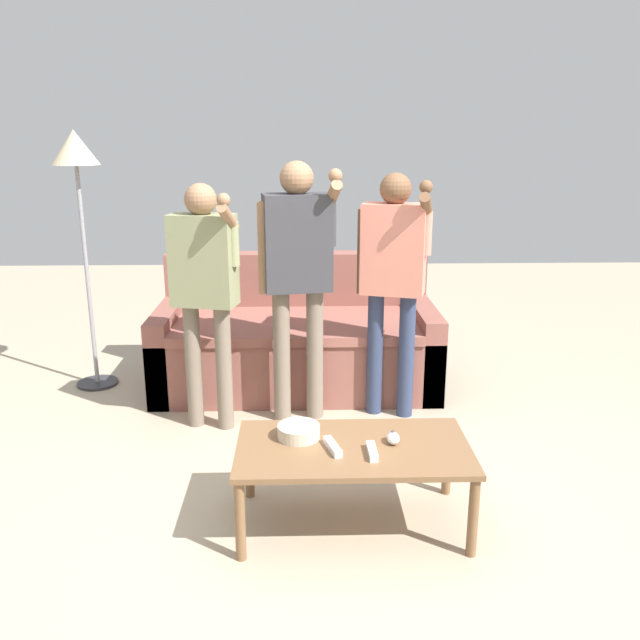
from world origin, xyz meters
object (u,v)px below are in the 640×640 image
Objects in this scene: couch at (297,342)px; game_remote_nunchuk at (393,438)px; snack_bowl at (299,431)px; floor_lamp at (77,172)px; coffee_table at (353,455)px; game_remote_wand_near at (372,451)px; game_remote_wand_far at (333,447)px; player_left at (204,279)px; player_right at (393,267)px; player_center at (298,262)px.

couch is 21.54× the size of game_remote_nunchuk.
snack_bowl is 2.44m from floor_lamp.
coffee_table is at bearing -46.64° from floor_lamp.
game_remote_wand_near is 0.17m from game_remote_wand_far.
game_remote_wand_near is at bearing -28.81° from snack_bowl.
floor_lamp is at bearing 141.55° from player_left.
coffee_table is (0.26, -1.79, 0.04)m from couch.
player_right is at bearing -15.54° from floor_lamp.
player_center is 1.05× the size of player_right.
game_remote_nunchuk is 0.59× the size of game_remote_wand_near.
player_right is at bearing 71.58° from game_remote_wand_far.
player_right is (1.99, -0.55, -0.53)m from floor_lamp.
player_left is (0.89, -0.71, -0.56)m from floor_lamp.
floor_lamp is at bearing 131.17° from game_remote_wand_far.
snack_bowl reaches higher than game_remote_nunchuk.
floor_lamp is 1.20× the size of player_left.
player_left is at bearing 122.01° from game_remote_wand_far.
player_right is at bearing 79.12° from game_remote_wand_near.
player_center reaches higher than coffee_table.
game_remote_wand_near is (-0.25, -1.29, -0.54)m from player_right.
player_center is (-0.24, 1.16, 0.64)m from coffee_table.
snack_bowl is 1.21m from player_center.
coffee_table is at bearing -81.70° from couch.
player_center reaches higher than player_left.
game_remote_nunchuk is (0.18, 0.02, 0.07)m from coffee_table.
game_remote_nunchuk is 1.49m from player_left.
snack_bowl reaches higher than game_remote_wand_far.
coffee_table is 11.65× the size of game_remote_nunchuk.
player_left is 8.59× the size of game_remote_wand_far.
game_remote_nunchuk is 1.34m from player_center.
game_remote_wand_near is 0.89× the size of game_remote_wand_far.
game_remote_wand_near is (-0.10, -0.11, -0.01)m from game_remote_nunchuk.
floor_lamp is 10.29× the size of game_remote_wand_far.
game_remote_nunchuk is at bearing 45.76° from game_remote_wand_near.
game_remote_nunchuk is at bearing -76.03° from couch.
couch is at bearing 0.90° from floor_lamp.
player_center is (1.42, -0.60, -0.48)m from floor_lamp.
player_right reaches higher than game_remote_wand_near.
couch is at bearing 135.42° from player_right.
floor_lamp reaches higher than game_remote_nunchuk.
game_remote_wand_near is (0.32, -1.25, -0.58)m from player_center.
couch is at bearing 103.97° from game_remote_nunchuk.
player_left is 0.93× the size of player_center.
couch reaches higher than game_remote_wand_far.
couch is 1.90m from game_remote_wand_near.
game_remote_nunchuk is 0.28m from game_remote_wand_far.
couch is 1.10× the size of floor_lamp.
game_remote_wand_far reaches higher than coffee_table.
couch is at bearing 91.51° from player_center.
game_remote_wand_far is at bearing -57.99° from player_left.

